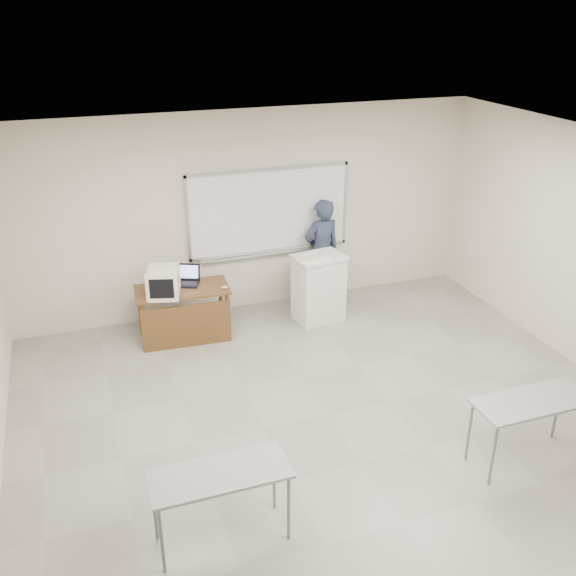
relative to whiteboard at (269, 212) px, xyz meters
name	(u,v)px	position (x,y,z in m)	size (l,w,h in m)	color
floor	(362,463)	(-0.30, -3.97, -1.49)	(7.00, 8.00, 0.01)	gray
whiteboard	(269,212)	(0.00, 0.00, 0.00)	(2.48, 0.10, 1.31)	white
student_desks	(438,501)	(-0.30, -5.32, -0.81)	(4.40, 2.20, 0.73)	gray
instructor_desk	(185,307)	(-1.49, -0.78, -0.96)	(1.27, 0.64, 0.75)	brown
podium	(319,288)	(0.50, -0.77, -0.98)	(0.71, 0.52, 1.00)	white
crt_monitor	(164,282)	(-1.74, -0.79, -0.54)	(0.42, 0.46, 0.39)	beige
laptop	(185,279)	(-1.40, -0.51, -0.67)	(0.34, 0.31, 0.25)	black
mouse	(224,287)	(-0.94, -0.87, -0.71)	(0.10, 0.06, 0.04)	#B3B4BC
keyboard	(313,259)	(0.35, -0.89, -0.46)	(0.47, 0.16, 0.03)	beige
presenter	(322,251)	(0.79, -0.16, -0.66)	(0.60, 0.40, 1.65)	black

